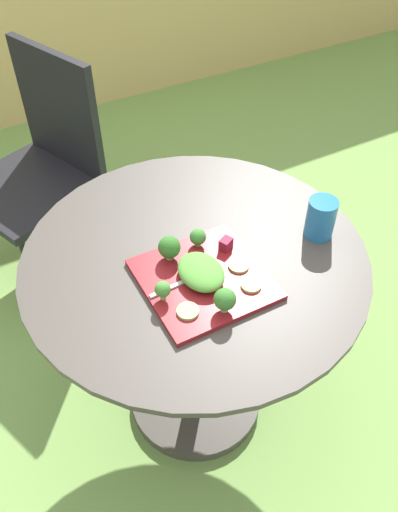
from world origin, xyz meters
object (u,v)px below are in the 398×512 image
object	(u,v)px
drinking_glass	(320,220)
patio_chair	(43,157)
salad_plate	(204,279)
fork	(185,281)

from	to	relation	value
drinking_glass	patio_chair	bearing A→B (deg)	116.29
patio_chair	drinking_glass	world-z (taller)	patio_chair
patio_chair	salad_plate	xyz separation A→B (m)	(0.14, -0.99, 0.19)
patio_chair	drinking_glass	bearing A→B (deg)	-63.71
patio_chair	drinking_glass	size ratio (longest dim) A/B	8.27
drinking_glass	salad_plate	bearing A→B (deg)	-179.17
salad_plate	fork	size ratio (longest dim) A/B	1.85
patio_chair	fork	xyz separation A→B (m)	(0.10, -0.98, 0.20)
drinking_glass	fork	bearing A→B (deg)	179.52
salad_plate	drinking_glass	distance (m)	0.35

